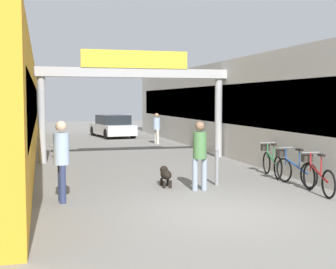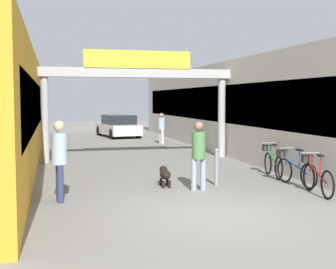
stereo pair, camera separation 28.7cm
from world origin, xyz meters
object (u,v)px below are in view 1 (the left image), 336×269
at_px(parked_car_white, 112,126).
at_px(bicycle_green_third, 271,161).
at_px(dog_on_leash, 166,174).
at_px(pedestrian_with_dog, 200,151).
at_px(bicycle_blue_second, 293,168).
at_px(bicycle_red_nearest, 316,175).
at_px(pedestrian_carrying_crate, 157,126).
at_px(bollard_post_metal, 217,167).
at_px(pedestrian_companion, 61,156).
at_px(cafe_chair_aluminium_nearer, 57,144).

bearing_deg(parked_car_white, bicycle_green_third, -81.15).
xyz_separation_m(dog_on_leash, parked_car_white, (1.05, 16.35, 0.32)).
bearing_deg(pedestrian_with_dog, bicycle_blue_second, 2.60).
relative_size(dog_on_leash, bicycle_blue_second, 0.42).
bearing_deg(dog_on_leash, bicycle_blue_second, -10.09).
bearing_deg(bicycle_red_nearest, pedestrian_carrying_crate, 93.11).
relative_size(pedestrian_with_dog, bollard_post_metal, 1.75).
bearing_deg(pedestrian_carrying_crate, bicycle_red_nearest, -86.89).
distance_m(pedestrian_with_dog, parked_car_white, 17.08).
bearing_deg(bollard_post_metal, pedestrian_with_dog, -140.96).
height_order(bicycle_green_third, parked_car_white, parked_car_white).
distance_m(pedestrian_companion, pedestrian_carrying_crate, 13.66).
distance_m(pedestrian_companion, cafe_chair_aluminium_nearer, 8.08).
xyz_separation_m(pedestrian_carrying_crate, cafe_chair_aluminium_nearer, (-5.11, -4.55, -0.35)).
xyz_separation_m(bollard_post_metal, cafe_chair_aluminium_nearer, (-3.88, 7.04, 0.04)).
height_order(bicycle_blue_second, bollard_post_metal, bollard_post_metal).
distance_m(bicycle_blue_second, parked_car_white, 17.11).
distance_m(pedestrian_carrying_crate, cafe_chair_aluminium_nearer, 6.85).
bearing_deg(pedestrian_with_dog, bollard_post_metal, 39.04).
xyz_separation_m(bollard_post_metal, parked_car_white, (-0.30, 16.53, 0.14)).
relative_size(pedestrian_with_dog, bicycle_green_third, 1.03).
bearing_deg(bicycle_green_third, pedestrian_carrying_crate, 94.80).
bearing_deg(bollard_post_metal, cafe_chair_aluminium_nearer, 118.90).
distance_m(pedestrian_carrying_crate, parked_car_white, 5.18).
height_order(pedestrian_carrying_crate, bicycle_blue_second, pedestrian_carrying_crate).
relative_size(pedestrian_companion, pedestrian_carrying_crate, 1.15).
height_order(pedestrian_carrying_crate, cafe_chair_aluminium_nearer, pedestrian_carrying_crate).
bearing_deg(pedestrian_carrying_crate, pedestrian_with_dog, -98.86).
relative_size(pedestrian_with_dog, bicycle_blue_second, 1.02).
bearing_deg(parked_car_white, cafe_chair_aluminium_nearer, -110.65).
bearing_deg(pedestrian_companion, bicycle_green_third, 18.41).
relative_size(pedestrian_carrying_crate, bicycle_green_third, 0.94).
distance_m(pedestrian_companion, bollard_post_metal, 4.20).
height_order(dog_on_leash, cafe_chair_aluminium_nearer, cafe_chair_aluminium_nearer).
height_order(bicycle_blue_second, bicycle_green_third, same).
distance_m(pedestrian_companion, bicycle_red_nearest, 6.04).
relative_size(bicycle_red_nearest, parked_car_white, 0.40).
height_order(bicycle_blue_second, cafe_chair_aluminium_nearer, bicycle_blue_second).
bearing_deg(bicycle_blue_second, bicycle_green_third, 86.39).
height_order(bicycle_red_nearest, parked_car_white, parked_car_white).
relative_size(bicycle_red_nearest, cafe_chair_aluminium_nearer, 1.89).
bearing_deg(dog_on_leash, cafe_chair_aluminium_nearer, 110.27).
height_order(bicycle_blue_second, parked_car_white, parked_car_white).
xyz_separation_m(bicycle_green_third, bollard_post_metal, (-2.11, -1.02, 0.06)).
relative_size(pedestrian_with_dog, bicycle_red_nearest, 1.02).
bearing_deg(parked_car_white, bicycle_red_nearest, -82.95).
height_order(pedestrian_carrying_crate, bicycle_red_nearest, pedestrian_carrying_crate).
distance_m(dog_on_leash, bollard_post_metal, 1.38).
relative_size(dog_on_leash, cafe_chair_aluminium_nearer, 0.80).
height_order(pedestrian_carrying_crate, bollard_post_metal, pedestrian_carrying_crate).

